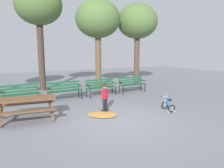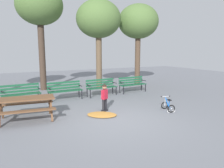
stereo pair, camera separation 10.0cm
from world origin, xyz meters
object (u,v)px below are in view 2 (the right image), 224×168
Objects in this scene: park_bench_far_left at (21,92)px; park_bench_left at (65,89)px; park_bench_right at (101,86)px; child_standing at (105,95)px; kids_bicycle at (168,106)px; picnic_table at (26,103)px; park_bench_far_right at (132,83)px.

park_bench_left is (1.90, -0.12, 0.00)m from park_bench_far_left.
park_bench_left is 1.90m from park_bench_right.
child_standing is at bearing -45.02° from park_bench_far_left.
park_bench_right reaches higher than kids_bicycle.
park_bench_right reaches higher than picnic_table.
park_bench_left is at bearing -3.67° from park_bench_far_left.
park_bench_right is at bearing -1.60° from park_bench_far_left.
park_bench_left is 4.79m from kids_bicycle.
park_bench_left is 1.54× the size of child_standing.
child_standing reaches higher than park_bench_right.
park_bench_far_left is 1.91m from park_bench_left.
picnic_table is 1.85× the size of child_standing.
child_standing is at bearing 153.56° from kids_bicycle.
picnic_table is 1.19× the size of park_bench_far_left.
kids_bicycle is (4.97, -1.38, -0.39)m from picnic_table.
park_bench_far_left and park_bench_far_right have the same top height.
kids_bicycle is (2.20, -1.09, -0.42)m from child_standing.
picnic_table is at bearing 164.51° from kids_bicycle.
child_standing reaches higher than picnic_table.
park_bench_right and park_bench_far_right have the same top height.
park_bench_right is 1.55× the size of child_standing.
picnic_table is 4.50m from park_bench_right.
picnic_table is at bearing 174.14° from child_standing.
park_bench_far_left is 1.00× the size of park_bench_right.
park_bench_left is at bearing -179.51° from park_bench_right.
park_bench_right is (3.80, -0.11, 0.00)m from park_bench_far_left.
park_bench_far_right is 2.64× the size of kids_bicycle.
kids_bicycle is (4.92, -3.82, -0.31)m from park_bench_far_left.
park_bench_far_left is 1.01× the size of park_bench_left.
child_standing is (-1.07, -2.62, 0.11)m from park_bench_right.
park_bench_far_left is 6.24m from kids_bicycle.
kids_bicycle is at bearing -26.44° from child_standing.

